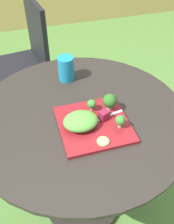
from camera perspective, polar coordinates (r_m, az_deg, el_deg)
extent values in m
plane|color=#4C7533|center=(1.66, -0.97, -19.01)|extent=(12.00, 12.00, 0.00)
cylinder|color=#28231E|center=(1.08, -1.40, -0.64)|extent=(0.90, 0.90, 0.02)
cylinder|color=#28231E|center=(1.34, -1.15, -11.38)|extent=(0.06, 0.06, 0.67)
cylinder|color=#28231E|center=(1.64, -0.97, -18.68)|extent=(0.44, 0.44, 0.04)
cube|color=black|center=(1.93, -15.78, 8.82)|extent=(0.50, 0.50, 0.03)
cube|color=black|center=(1.84, -10.98, 16.66)|extent=(0.09, 0.42, 0.45)
cylinder|color=black|center=(1.91, -18.61, -0.77)|extent=(0.02, 0.02, 0.43)
cylinder|color=black|center=(2.22, -11.24, 7.68)|extent=(0.02, 0.02, 0.43)
cylinder|color=black|center=(1.94, -8.33, 2.21)|extent=(0.02, 0.02, 0.43)
cube|color=maroon|center=(1.02, 1.49, -2.71)|extent=(0.27, 0.27, 0.01)
cylinder|color=teal|center=(1.24, -4.62, 9.53)|extent=(0.08, 0.08, 0.12)
cylinder|color=#156886|center=(1.25, -4.57, 8.85)|extent=(0.07, 0.07, 0.08)
cube|color=silver|center=(1.05, 5.17, -0.60)|extent=(0.11, 0.03, 0.00)
cube|color=silver|center=(1.02, 1.43, -1.89)|extent=(0.05, 0.03, 0.00)
ellipsoid|color=#519338|center=(0.99, -1.39, -2.00)|extent=(0.13, 0.11, 0.05)
cylinder|color=#99B770|center=(1.07, 1.04, 0.80)|extent=(0.01, 0.01, 0.02)
sphere|color=#38752D|center=(1.05, 1.05, 1.79)|extent=(0.04, 0.04, 0.04)
cylinder|color=#99B770|center=(1.00, 7.25, -2.90)|extent=(0.01, 0.01, 0.02)
sphere|color=#38752D|center=(0.98, 7.38, -1.82)|extent=(0.04, 0.04, 0.04)
cylinder|color=#99B770|center=(1.08, 4.95, 1.12)|extent=(0.02, 0.02, 0.02)
sphere|color=#285B1E|center=(1.05, 5.05, 2.49)|extent=(0.06, 0.06, 0.06)
cylinder|color=#8EB766|center=(0.95, 3.54, -6.47)|extent=(0.05, 0.05, 0.01)
cube|color=maroon|center=(1.02, 3.74, -0.71)|extent=(0.05, 0.04, 0.04)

